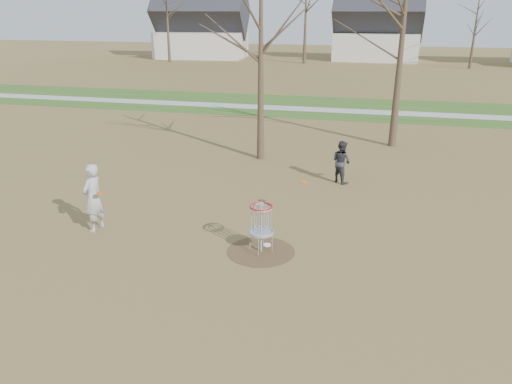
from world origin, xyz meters
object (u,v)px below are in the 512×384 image
(player_throwing, at_px, (341,162))
(disc_grounded, at_px, (267,245))
(player_standing, at_px, (93,198))
(disc_golf_basket, at_px, (261,220))

(player_throwing, bearing_deg, disc_grounded, 115.37)
(player_standing, height_order, disc_grounded, player_standing)
(disc_grounded, bearing_deg, player_throwing, 75.54)
(disc_grounded, distance_m, disc_golf_basket, 0.98)
(player_standing, xyz_separation_m, player_throwing, (6.53, 5.96, -0.21))
(player_throwing, bearing_deg, player_standing, 82.22)
(player_standing, relative_size, disc_golf_basket, 1.47)
(player_standing, height_order, player_throwing, player_standing)
(player_standing, bearing_deg, disc_golf_basket, 95.03)
(player_standing, relative_size, player_throwing, 1.27)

